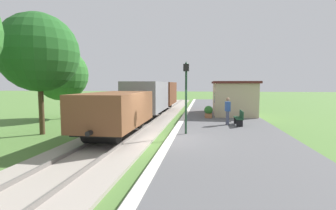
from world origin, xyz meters
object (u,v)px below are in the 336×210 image
at_px(station_hut, 233,97).
at_px(bench_down_platform, 225,104).
at_px(lamp_post_near, 186,84).
at_px(tree_trackside_far, 61,74).
at_px(person_waiting, 228,110).
at_px(freight_train, 148,99).
at_px(potted_planter, 208,112).
at_px(tree_trackside_mid, 39,53).
at_px(bench_near_hut, 239,118).

distance_m(station_hut, bench_down_platform, 4.41).
relative_size(station_hut, lamp_post_near, 1.57).
bearing_deg(tree_trackside_far, person_waiting, -11.51).
bearing_deg(lamp_post_near, freight_train, 118.51).
height_order(potted_planter, tree_trackside_mid, tree_trackside_mid).
height_order(freight_train, person_waiting, freight_train).
bearing_deg(bench_near_hut, freight_train, 154.28).
bearing_deg(bench_down_platform, bench_near_hut, -90.00).
distance_m(station_hut, tree_trackside_mid, 14.94).
xyz_separation_m(station_hut, bench_near_hut, (-0.26, -5.97, -0.93)).
relative_size(tree_trackside_mid, tree_trackside_far, 1.17).
distance_m(bench_near_hut, lamp_post_near, 4.90).
xyz_separation_m(person_waiting, potted_planter, (-1.13, 3.01, -0.46)).
height_order(freight_train, lamp_post_near, lamp_post_near).
bearing_deg(tree_trackside_far, bench_down_platform, 29.57).
xyz_separation_m(lamp_post_near, tree_trackside_far, (-10.40, 5.77, 0.77)).
xyz_separation_m(bench_down_platform, potted_planter, (-1.86, -7.27, 0.00)).
xyz_separation_m(station_hut, lamp_post_near, (-3.37, -9.14, 1.15)).
relative_size(bench_near_hut, tree_trackside_mid, 0.23).
distance_m(freight_train, bench_near_hut, 7.31).
distance_m(bench_near_hut, bench_down_platform, 10.28).
distance_m(potted_planter, tree_trackside_mid, 11.82).
distance_m(freight_train, tree_trackside_far, 7.27).
bearing_deg(tree_trackside_mid, person_waiting, 17.41).
xyz_separation_m(bench_near_hut, lamp_post_near, (-3.11, -3.16, 2.08)).
bearing_deg(station_hut, person_waiting, -99.40).
xyz_separation_m(freight_train, tree_trackside_far, (-6.97, -0.54, 1.97)).
bearing_deg(person_waiting, bench_down_platform, -108.86).
relative_size(station_hut, potted_planter, 6.33).
bearing_deg(station_hut, potted_planter, -125.54).
bearing_deg(potted_planter, bench_down_platform, 75.66).
bearing_deg(person_waiting, tree_trackside_far, -26.31).
distance_m(station_hut, lamp_post_near, 9.81).
xyz_separation_m(person_waiting, lamp_post_near, (-2.38, -3.17, 1.62)).
relative_size(lamp_post_near, tree_trackside_far, 0.65).
relative_size(freight_train, tree_trackside_mid, 2.92).
bearing_deg(person_waiting, station_hut, -114.20).
xyz_separation_m(potted_planter, tree_trackside_mid, (-9.28, -6.27, 3.78)).
distance_m(bench_down_platform, lamp_post_near, 13.95).
bearing_deg(lamp_post_near, tree_trackside_far, 150.97).
relative_size(person_waiting, lamp_post_near, 0.46).
relative_size(bench_near_hut, tree_trackside_far, 0.26).
distance_m(tree_trackside_mid, tree_trackside_far, 6.40).
bearing_deg(tree_trackside_far, bench_near_hut, -10.93).
bearing_deg(lamp_post_near, tree_trackside_mid, -179.33).
relative_size(person_waiting, tree_trackside_far, 0.30).
height_order(station_hut, tree_trackside_far, tree_trackside_far).
relative_size(station_hut, bench_near_hut, 3.87).
distance_m(freight_train, station_hut, 7.36).
relative_size(bench_near_hut, potted_planter, 1.64).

